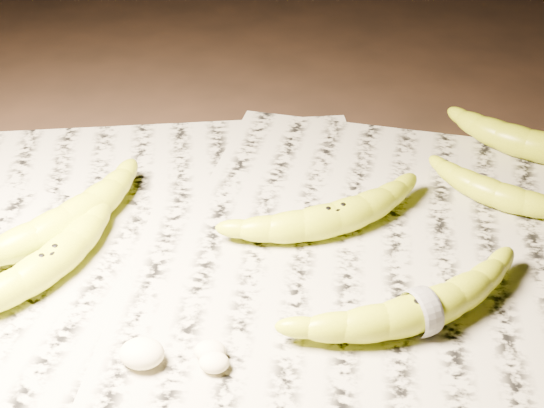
# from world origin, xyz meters

# --- Properties ---
(ground) EXTENTS (3.00, 3.00, 0.00)m
(ground) POSITION_xyz_m (0.00, 0.00, 0.00)
(ground) COLOR black
(ground) RESTS_ON ground
(newspaper_patch) EXTENTS (0.90, 0.70, 0.01)m
(newspaper_patch) POSITION_xyz_m (-0.00, -0.04, 0.00)
(newspaper_patch) COLOR #ABA892
(newspaper_patch) RESTS_ON ground
(banana_left_a) EXTENTS (0.16, 0.22, 0.04)m
(banana_left_a) POSITION_xyz_m (-0.20, -0.07, 0.03)
(banana_left_a) COLOR #C8DE1B
(banana_left_a) RESTS_ON newspaper_patch
(banana_left_b) EXTENTS (0.18, 0.21, 0.04)m
(banana_left_b) POSITION_xyz_m (-0.21, -0.00, 0.03)
(banana_left_b) COLOR #C8DE1B
(banana_left_b) RESTS_ON newspaper_patch
(banana_center) EXTENTS (0.21, 0.15, 0.04)m
(banana_center) POSITION_xyz_m (0.08, 0.03, 0.03)
(banana_center) COLOR #C8DE1B
(banana_center) RESTS_ON newspaper_patch
(banana_taped) EXTENTS (0.23, 0.16, 0.04)m
(banana_taped) POSITION_xyz_m (0.16, -0.11, 0.03)
(banana_taped) COLOR #C8DE1B
(banana_taped) RESTS_ON newspaper_patch
(banana_upper_a) EXTENTS (0.17, 0.13, 0.03)m
(banana_upper_a) POSITION_xyz_m (0.26, 0.10, 0.02)
(banana_upper_a) COLOR #C8DE1B
(banana_upper_a) RESTS_ON newspaper_patch
(banana_upper_b) EXTENTS (0.20, 0.14, 0.04)m
(banana_upper_b) POSITION_xyz_m (0.32, 0.21, 0.03)
(banana_upper_b) COLOR #C8DE1B
(banana_upper_b) RESTS_ON newspaper_patch
(measuring_tape) EXTENTS (0.03, 0.04, 0.05)m
(measuring_tape) POSITION_xyz_m (0.16, -0.11, 0.03)
(measuring_tape) COLOR white
(measuring_tape) RESTS_ON newspaper_patch
(flesh_chunk_a) EXTENTS (0.04, 0.03, 0.02)m
(flesh_chunk_a) POSITION_xyz_m (-0.09, -0.17, 0.02)
(flesh_chunk_a) COLOR #F3EEBC
(flesh_chunk_a) RESTS_ON newspaper_patch
(flesh_chunk_b) EXTENTS (0.03, 0.02, 0.02)m
(flesh_chunk_b) POSITION_xyz_m (-0.03, -0.16, 0.02)
(flesh_chunk_b) COLOR #F3EEBC
(flesh_chunk_b) RESTS_ON newspaper_patch
(flesh_chunk_c) EXTENTS (0.03, 0.02, 0.02)m
(flesh_chunk_c) POSITION_xyz_m (-0.02, -0.17, 0.02)
(flesh_chunk_c) COLOR #F3EEBC
(flesh_chunk_c) RESTS_ON newspaper_patch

